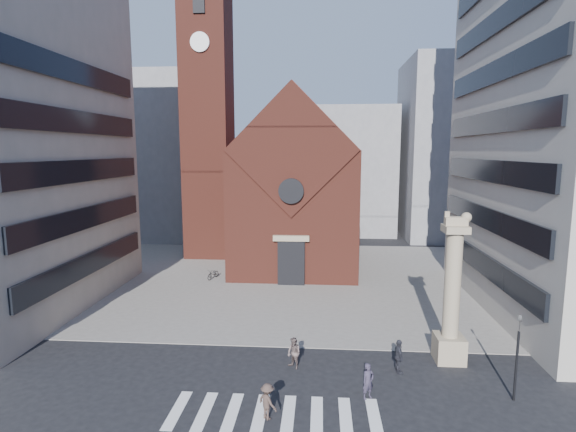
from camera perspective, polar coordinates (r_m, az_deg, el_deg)
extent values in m
plane|color=black|center=(25.14, -2.33, -20.15)|extent=(120.00, 120.00, 0.00)
cube|color=gray|center=(42.73, 0.59, -7.91)|extent=(46.00, 30.00, 0.05)
cube|color=#5E271D|center=(47.39, 1.06, 1.09)|extent=(12.00, 16.00, 12.00)
cube|color=maroon|center=(47.41, 1.11, 8.37)|extent=(12.00, 15.40, 12.00)
cube|color=#5E271D|center=(39.07, 0.44, 8.37)|extent=(11.76, 0.50, 11.76)
cylinder|color=black|center=(38.78, 0.39, 3.19)|extent=(2.20, 0.30, 2.20)
cube|color=black|center=(40.14, 0.40, -6.06)|extent=(2.40, 0.30, 4.00)
cube|color=tan|center=(39.58, 0.40, -2.85)|extent=(3.20, 0.40, 0.50)
cube|color=#5E271D|center=(51.59, -10.11, 11.57)|extent=(5.00, 5.00, 30.00)
cylinder|color=white|center=(50.20, -11.14, 20.87)|extent=(2.00, 0.20, 2.00)
cube|color=black|center=(51.23, -11.28, 25.24)|extent=(1.20, 0.20, 2.40)
cube|color=gray|center=(65.93, -15.94, 7.18)|extent=(16.00, 14.00, 22.00)
cube|color=gray|center=(67.09, 7.17, 5.74)|extent=(14.00, 12.00, 18.00)
cube|color=gray|center=(66.82, 21.32, 7.80)|extent=(16.00, 14.00, 24.00)
cube|color=tan|center=(28.35, 19.76, -15.53)|extent=(1.60, 1.60, 1.50)
cylinder|color=tan|center=(27.08, 20.16, -8.24)|extent=(0.90, 0.90, 6.00)
cube|color=tan|center=(26.37, 20.51, -1.55)|extent=(1.30, 1.30, 0.40)
cube|color=tan|center=(26.31, 20.55, -0.69)|extent=(1.20, 0.50, 0.55)
sphere|color=tan|center=(26.44, 21.72, -0.17)|extent=(0.56, 0.56, 0.56)
cube|color=tan|center=(26.12, 19.54, 0.18)|extent=(0.25, 0.15, 0.35)
cylinder|color=black|center=(25.15, 27.00, -16.64)|extent=(0.12, 0.12, 3.50)
imported|color=black|center=(24.35, 27.34, -12.03)|extent=(0.13, 0.16, 0.80)
imported|color=#312C3D|center=(23.53, 10.14, -19.94)|extent=(0.78, 0.72, 1.78)
imported|color=#61514E|center=(25.95, 0.76, -17.03)|extent=(1.07, 1.06, 1.74)
imported|color=#26262E|center=(26.11, 13.86, -16.94)|extent=(0.60, 1.16, 1.89)
imported|color=#42322C|center=(21.81, -2.62, -22.45)|extent=(1.21, 1.17, 1.66)
imported|color=black|center=(42.97, -9.49, -7.25)|extent=(1.17, 1.88, 0.93)
imported|color=black|center=(42.61, -7.39, -7.27)|extent=(1.02, 1.79, 1.04)
imported|color=black|center=(42.34, -5.25, -7.41)|extent=(1.17, 1.88, 0.93)
imported|color=black|center=(42.09, -3.09, -7.40)|extent=(1.02, 1.79, 1.04)
imported|color=black|center=(41.94, -0.90, -7.52)|extent=(1.17, 1.88, 0.93)
imported|color=black|center=(41.82, 1.30, -7.50)|extent=(1.02, 1.79, 1.04)
imported|color=black|center=(41.79, 3.50, -7.60)|extent=(1.17, 1.88, 0.93)
imported|color=black|center=(41.79, 5.71, -7.55)|extent=(1.02, 1.79, 1.04)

